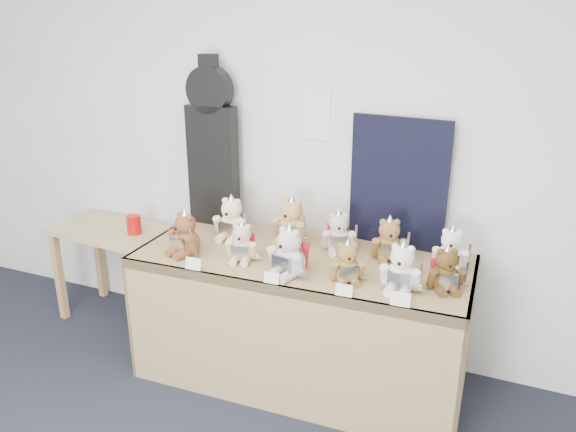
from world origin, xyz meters
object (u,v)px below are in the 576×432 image
at_px(teddy_front_left, 242,244).
at_px(teddy_front_right, 347,264).
at_px(teddy_back_right, 389,241).
at_px(teddy_back_centre_left, 291,223).
at_px(guitar_case, 212,144).
at_px(teddy_back_end, 451,251).
at_px(teddy_back_left, 231,220).
at_px(teddy_front_end, 446,271).
at_px(side_table, 115,245).
at_px(teddy_front_centre, 289,254).
at_px(display_table, 297,289).
at_px(teddy_front_far_right, 401,270).
at_px(red_cup, 134,225).
at_px(teddy_back_centre_right, 338,234).
at_px(teddy_front_far_left, 185,236).

distance_m(teddy_front_left, teddy_front_right, 0.63).
xyz_separation_m(teddy_front_left, teddy_back_right, (0.77, 0.34, 0.01)).
bearing_deg(teddy_back_centre_left, guitar_case, 176.23).
bearing_deg(teddy_back_end, teddy_back_left, 179.23).
bearing_deg(teddy_front_end, teddy_front_left, 159.73).
distance_m(side_table, teddy_back_right, 1.99).
xyz_separation_m(teddy_front_centre, teddy_back_right, (0.45, 0.41, -0.01)).
bearing_deg(side_table, teddy_front_end, -1.54).
bearing_deg(display_table, teddy_front_far_right, -12.96).
xyz_separation_m(display_table, teddy_front_left, (-0.30, -0.10, 0.27)).
bearing_deg(red_cup, teddy_front_far_right, -9.44).
relative_size(teddy_front_left, teddy_back_centre_left, 0.80).
distance_m(guitar_case, teddy_front_end, 1.69).
xyz_separation_m(side_table, teddy_front_right, (1.83, -0.34, 0.32)).
height_order(teddy_front_end, teddy_back_end, teddy_back_end).
height_order(teddy_front_far_right, teddy_front_end, teddy_front_far_right).
distance_m(teddy_front_centre, teddy_back_end, 0.89).
bearing_deg(teddy_front_centre, teddy_back_centre_left, 126.37).
bearing_deg(guitar_case, teddy_back_centre_left, -10.45).
xyz_separation_m(teddy_front_right, teddy_back_centre_right, (-0.17, 0.37, 0.01)).
distance_m(display_table, teddy_back_centre_right, 0.41).
relative_size(teddy_front_far_right, teddy_front_end, 1.11).
bearing_deg(teddy_front_left, teddy_back_centre_right, 24.46).
height_order(teddy_front_left, teddy_back_left, teddy_back_left).
xyz_separation_m(teddy_front_centre, teddy_back_end, (0.79, 0.41, -0.02)).
xyz_separation_m(teddy_front_end, teddy_back_centre_right, (-0.66, 0.27, 0.01)).
bearing_deg(teddy_front_far_right, guitar_case, 161.06).
height_order(red_cup, teddy_back_left, teddy_back_left).
distance_m(teddy_front_left, teddy_back_left, 0.35).
bearing_deg(side_table, teddy_front_right, -6.26).
height_order(teddy_front_centre, teddy_front_far_right, teddy_front_centre).
bearing_deg(side_table, teddy_back_centre_left, 6.13).
distance_m(teddy_front_right, teddy_front_end, 0.50).
bearing_deg(teddy_front_right, teddy_front_centre, 162.30).
bearing_deg(teddy_front_far_right, teddy_back_right, 113.90).
relative_size(red_cup, teddy_front_far_right, 0.46).
relative_size(side_table, red_cup, 6.77).
bearing_deg(teddy_front_end, teddy_back_end, 68.41).
height_order(guitar_case, red_cup, guitar_case).
xyz_separation_m(guitar_case, teddy_back_end, (1.56, -0.14, -0.43)).
height_order(teddy_front_far_left, teddy_back_centre_right, teddy_front_far_left).
height_order(red_cup, teddy_back_centre_left, teddy_back_centre_left).
bearing_deg(teddy_front_right, teddy_front_far_left, 155.21).
bearing_deg(teddy_front_left, teddy_front_right, -14.71).
bearing_deg(teddy_back_left, teddy_front_left, -54.22).
distance_m(guitar_case, teddy_front_centre, 1.04).
height_order(red_cup, teddy_back_centre_right, teddy_back_centre_right).
distance_m(display_table, teddy_back_left, 0.61).
xyz_separation_m(teddy_back_centre_right, teddy_back_right, (0.31, -0.01, 0.00)).
height_order(display_table, teddy_front_right, teddy_front_right).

